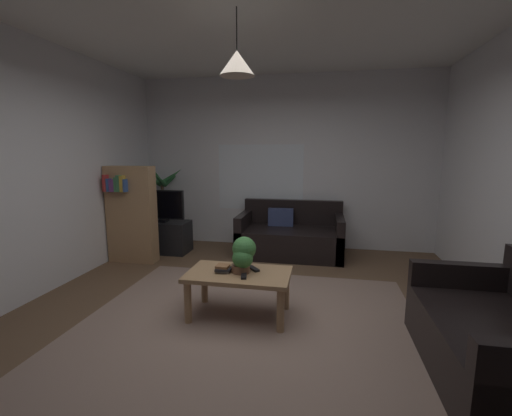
# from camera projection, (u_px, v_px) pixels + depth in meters

# --- Properties ---
(floor) EXTENTS (4.86, 5.44, 0.02)m
(floor) POSITION_uv_depth(u_px,v_px,m) (250.00, 322.00, 3.28)
(floor) COLOR brown
(floor) RESTS_ON ground
(rug) EXTENTS (3.16, 2.99, 0.01)m
(rug) POSITION_uv_depth(u_px,v_px,m) (245.00, 331.00, 3.09)
(rug) COLOR gray
(rug) RESTS_ON ground
(wall_back) EXTENTS (4.98, 0.06, 2.83)m
(wall_back) POSITION_uv_depth(u_px,v_px,m) (284.00, 163.00, 5.71)
(wall_back) COLOR silver
(wall_back) RESTS_ON ground
(wall_left) EXTENTS (0.06, 5.44, 2.83)m
(wall_left) POSITION_uv_depth(u_px,v_px,m) (16.00, 170.00, 3.51)
(wall_left) COLOR silver
(wall_left) RESTS_ON ground
(ceiling) EXTENTS (4.86, 5.44, 0.02)m
(ceiling) POSITION_uv_depth(u_px,v_px,m) (249.00, 0.00, 2.81)
(ceiling) COLOR white
(window_pane) EXTENTS (1.45, 0.01, 1.10)m
(window_pane) POSITION_uv_depth(u_px,v_px,m) (260.00, 177.00, 5.79)
(window_pane) COLOR white
(couch_under_window) EXTENTS (1.60, 0.89, 0.82)m
(couch_under_window) POSITION_uv_depth(u_px,v_px,m) (290.00, 237.00, 5.35)
(couch_under_window) COLOR black
(couch_under_window) RESTS_ON ground
(couch_right_side) EXTENTS (0.89, 1.44, 0.82)m
(couch_right_side) POSITION_uv_depth(u_px,v_px,m) (504.00, 344.00, 2.39)
(couch_right_side) COLOR black
(couch_right_side) RESTS_ON ground
(coffee_table) EXTENTS (1.00, 0.58, 0.45)m
(coffee_table) POSITION_uv_depth(u_px,v_px,m) (239.00, 280.00, 3.32)
(coffee_table) COLOR #A87F56
(coffee_table) RESTS_ON ground
(book_on_table_0) EXTENTS (0.13, 0.10, 0.02)m
(book_on_table_0) POSITION_uv_depth(u_px,v_px,m) (224.00, 271.00, 3.32)
(book_on_table_0) COLOR beige
(book_on_table_0) RESTS_ON coffee_table
(book_on_table_1) EXTENTS (0.16, 0.12, 0.02)m
(book_on_table_1) POSITION_uv_depth(u_px,v_px,m) (223.00, 269.00, 3.31)
(book_on_table_1) COLOR black
(book_on_table_1) RESTS_ON coffee_table
(book_on_table_2) EXTENTS (0.13, 0.12, 0.03)m
(book_on_table_2) POSITION_uv_depth(u_px,v_px,m) (223.00, 266.00, 3.32)
(book_on_table_2) COLOR #99663F
(book_on_table_2) RESTS_ON coffee_table
(remote_on_table_0) EXTENTS (0.14, 0.16, 0.02)m
(remote_on_table_0) POSITION_uv_depth(u_px,v_px,m) (253.00, 269.00, 3.38)
(remote_on_table_0) COLOR black
(remote_on_table_0) RESTS_ON coffee_table
(remote_on_table_1) EXTENTS (0.08, 0.17, 0.02)m
(remote_on_table_1) POSITION_uv_depth(u_px,v_px,m) (244.00, 276.00, 3.20)
(remote_on_table_1) COLOR black
(remote_on_table_1) RESTS_ON coffee_table
(potted_plant_on_table) EXTENTS (0.24, 0.27, 0.35)m
(potted_plant_on_table) POSITION_uv_depth(u_px,v_px,m) (243.00, 254.00, 3.29)
(potted_plant_on_table) COLOR brown
(potted_plant_on_table) RESTS_ON coffee_table
(tv_stand) EXTENTS (0.90, 0.44, 0.50)m
(tv_stand) POSITION_uv_depth(u_px,v_px,m) (161.00, 236.00, 5.50)
(tv_stand) COLOR black
(tv_stand) RESTS_ON ground
(tv) EXTENTS (0.81, 0.16, 0.51)m
(tv) POSITION_uv_depth(u_px,v_px,m) (159.00, 205.00, 5.40)
(tv) COLOR black
(tv) RESTS_ON tv_stand
(potted_palm_corner) EXTENTS (0.72, 0.85, 1.36)m
(potted_palm_corner) POSITION_uv_depth(u_px,v_px,m) (164.00, 211.00, 5.97)
(potted_palm_corner) COLOR brown
(potted_palm_corner) RESTS_ON ground
(bookshelf_corner) EXTENTS (0.70, 0.31, 1.40)m
(bookshelf_corner) POSITION_uv_depth(u_px,v_px,m) (131.00, 213.00, 4.94)
(bookshelf_corner) COLOR #A87F56
(bookshelf_corner) RESTS_ON ground
(pendant_lamp) EXTENTS (0.32, 0.32, 0.57)m
(pendant_lamp) POSITION_uv_depth(u_px,v_px,m) (237.00, 63.00, 2.99)
(pendant_lamp) COLOR black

